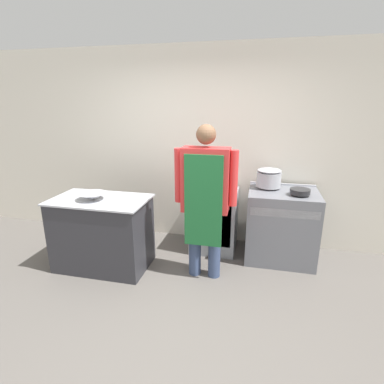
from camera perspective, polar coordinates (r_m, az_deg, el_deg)
The scene contains 9 objects.
ground_plane at distance 3.06m, azimuth -6.18°, elevation -23.25°, with size 14.00×14.00×0.00m, color #5B5651.
wall_back at distance 4.24m, azimuth 1.71°, elevation 8.44°, with size 8.00×0.05×2.70m.
prep_counter at distance 3.83m, azimuth -16.64°, elevation -7.48°, with size 1.14×0.68×0.87m.
stove at distance 4.01m, azimuth 16.58°, elevation -6.11°, with size 0.85×0.68×0.92m.
fridge_unit at distance 4.12m, azimuth 4.28°, elevation -5.34°, with size 0.60×0.58×0.83m.
person_cook at distance 3.26m, azimuth 2.53°, elevation -0.32°, with size 0.69×0.24×1.75m.
mixing_bowl at distance 3.66m, azimuth -18.47°, elevation -0.79°, with size 0.33×0.33×0.08m.
stock_pot at distance 3.93m, azimuth 14.43°, elevation 2.69°, with size 0.30×0.30×0.24m.
saute_pan at distance 3.75m, azimuth 19.88°, elevation 0.11°, with size 0.23×0.23×0.06m.
Camera 1 is at (0.82, -2.20, 1.97)m, focal length 28.00 mm.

